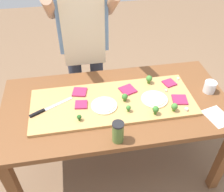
{
  "coord_description": "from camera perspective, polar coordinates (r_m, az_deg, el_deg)",
  "views": [
    {
      "loc": [
        -0.26,
        -1.34,
        1.99
      ],
      "look_at": [
        -0.04,
        -0.02,
        0.84
      ],
      "focal_mm": 40.36,
      "sensor_mm": 36.0,
      "label": 1
    }
  ],
  "objects": [
    {
      "name": "broccoli_floret_center_left",
      "position": [
        1.72,
        3.74,
        -2.72
      ],
      "size": [
        0.03,
        0.03,
        0.05
      ],
      "color": "#3F7220",
      "rests_on": "cutting_board"
    },
    {
      "name": "broccoli_floret_back_right",
      "position": [
        1.72,
        9.85,
        -3.05
      ],
      "size": [
        0.04,
        0.04,
        0.07
      ],
      "color": "#3F7220",
      "rests_on": "cutting_board"
    },
    {
      "name": "broccoli_floret_back_left",
      "position": [
        1.8,
        2.88,
        -0.22
      ],
      "size": [
        0.04,
        0.04,
        0.06
      ],
      "color": "#3F7220",
      "rests_on": "cutting_board"
    },
    {
      "name": "pizza_whole_white_garlic",
      "position": [
        1.77,
        -1.8,
        -2.12
      ],
      "size": [
        0.19,
        0.19,
        0.02
      ],
      "color": "beige",
      "rests_on": "cutting_board"
    },
    {
      "name": "chefs_knife",
      "position": [
        1.8,
        -14.85,
        -2.97
      ],
      "size": [
        0.3,
        0.17,
        0.02
      ],
      "color": "#B7BABF",
      "rests_on": "cutting_board"
    },
    {
      "name": "flour_cup",
      "position": [
        2.04,
        21.24,
        1.82
      ],
      "size": [
        0.09,
        0.09,
        0.09
      ],
      "color": "white",
      "rests_on": "prep_table"
    },
    {
      "name": "pizza_slice_far_right",
      "position": [
        2.02,
        12.86,
        2.9
      ],
      "size": [
        0.11,
        0.11,
        0.01
      ],
      "primitive_type": "cube",
      "rotation": [
        0.0,
        0.0,
        0.29
      ],
      "color": "#9E234C",
      "rests_on": "cutting_board"
    },
    {
      "name": "cutting_board",
      "position": [
        1.82,
        0.21,
        -1.43
      ],
      "size": [
        1.17,
        0.46,
        0.02
      ],
      "primitive_type": "cube",
      "color": "tan",
      "rests_on": "prep_table"
    },
    {
      "name": "cook_center",
      "position": [
        2.17,
        -6.53,
        13.23
      ],
      "size": [
        0.54,
        0.39,
        1.67
      ],
      "color": "#333847",
      "rests_on": "ground"
    },
    {
      "name": "broccoli_floret_front_left",
      "position": [
        1.67,
        -7.45,
        -4.8
      ],
      "size": [
        0.03,
        0.03,
        0.05
      ],
      "color": "#2C5915",
      "rests_on": "cutting_board"
    },
    {
      "name": "broccoli_floret_center_right",
      "position": [
        1.77,
        13.95,
        -2.37
      ],
      "size": [
        0.05,
        0.05,
        0.06
      ],
      "color": "#487A23",
      "rests_on": "cutting_board"
    },
    {
      "name": "prep_table",
      "position": [
        1.9,
        0.96,
        -3.55
      ],
      "size": [
        1.66,
        0.83,
        0.76
      ],
      "color": "brown",
      "rests_on": "ground"
    },
    {
      "name": "pizza_slice_center",
      "position": [
        1.88,
        15.08,
        -0.8
      ],
      "size": [
        0.12,
        0.12,
        0.01
      ],
      "primitive_type": "cube",
      "rotation": [
        0.0,
        0.0,
        -0.18
      ],
      "color": "#9E234C",
      "rests_on": "cutting_board"
    },
    {
      "name": "cheese_crumble_a",
      "position": [
        1.94,
        12.11,
        1.23
      ],
      "size": [
        0.02,
        0.02,
        0.01
      ],
      "primitive_type": "cube",
      "rotation": [
        0.0,
        0.0,
        1.09
      ],
      "color": "silver",
      "rests_on": "cutting_board"
    },
    {
      "name": "pizza_slice_near_right",
      "position": [
        1.79,
        -7.0,
        -1.95
      ],
      "size": [
        0.09,
        0.09,
        0.01
      ],
      "primitive_type": "cube",
      "rotation": [
        0.0,
        0.0,
        -0.12
      ],
      "color": "#9E234C",
      "rests_on": "cutting_board"
    },
    {
      "name": "recipe_note",
      "position": [
        1.87,
        22.79,
        -4.34
      ],
      "size": [
        0.18,
        0.21,
        0.0
      ],
      "primitive_type": "cube",
      "rotation": [
        0.0,
        0.0,
        0.24
      ],
      "color": "white",
      "rests_on": "prep_table"
    },
    {
      "name": "sauce_jar",
      "position": [
        1.54,
        1.36,
        -8.17
      ],
      "size": [
        0.07,
        0.07,
        0.15
      ],
      "color": "#517033",
      "rests_on": "prep_table"
    },
    {
      "name": "ground_plane",
      "position": [
        2.41,
        0.78,
        -14.88
      ],
      "size": [
        8.0,
        8.0,
        0.0
      ],
      "primitive_type": "plane",
      "color": "brown"
    },
    {
      "name": "broccoli_floret_back_mid",
      "position": [
        1.97,
        8.4,
        3.86
      ],
      "size": [
        0.05,
        0.05,
        0.07
      ],
      "color": "#487A23",
      "rests_on": "cutting_board"
    },
    {
      "name": "cheese_crumble_b",
      "position": [
        2.08,
        14.71,
        3.82
      ],
      "size": [
        0.02,
        0.02,
        0.02
      ],
      "primitive_type": "cube",
      "rotation": [
        0.0,
        0.0,
        0.43
      ],
      "color": "silver",
      "rests_on": "cutting_board"
    },
    {
      "name": "cheese_crumble_c",
      "position": [
        1.81,
        16.46,
        -2.9
      ],
      "size": [
        0.03,
        0.03,
        0.02
      ],
      "primitive_type": "cube",
      "rotation": [
        0.0,
        0.0,
        0.96
      ],
      "color": "white",
      "rests_on": "cutting_board"
    },
    {
      "name": "pizza_slice_near_left",
      "position": [
        1.9,
        3.58,
        1.39
      ],
      "size": [
        0.14,
        0.14,
        0.01
      ],
      "primitive_type": "cube",
      "rotation": [
        0.0,
        0.0,
        0.35
      ],
      "color": "#9E234C",
      "rests_on": "cutting_board"
    },
    {
      "name": "pizza_slice_far_left",
      "position": [
        1.9,
        -7.35,
        0.91
      ],
      "size": [
        0.12,
        0.12,
        0.01
      ],
      "primitive_type": "cube",
      "rotation": [
        0.0,
        0.0,
        -0.24
      ],
      "color": "#9E234C",
      "rests_on": "cutting_board"
    },
    {
      "name": "pizza_whole_cheese_artichoke",
      "position": [
        1.85,
        9.58,
        -0.68
      ],
      "size": [
        0.19,
        0.19,
        0.02
      ],
      "color": "beige",
      "rests_on": "cutting_board"
    }
  ]
}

